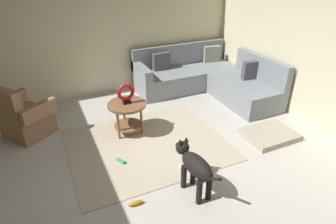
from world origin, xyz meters
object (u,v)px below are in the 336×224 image
object	(u,v)px
side_table	(127,110)
dog_bed_mat	(269,135)
sectional_couch	(206,79)
dog	(195,166)
dog_toy_bone	(135,203)
armchair	(24,118)
torus_sculpture	(126,93)
dog_toy_ball	(181,167)
dog_toy_rope	(121,161)

from	to	relation	value
side_table	dog_bed_mat	bearing A→B (deg)	-28.14
sectional_couch	dog	world-z (taller)	sectional_couch
sectional_couch	side_table	world-z (taller)	sectional_couch
dog_toy_bone	armchair	bearing A→B (deg)	116.96
torus_sculpture	dog_bed_mat	bearing A→B (deg)	-28.14
dog_bed_mat	dog_toy_ball	size ratio (longest dim) A/B	10.52
dog	armchair	bearing A→B (deg)	123.02
side_table	dog_toy_rope	xyz separation A→B (m)	(-0.33, -0.69, -0.39)
dog_bed_mat	side_table	bearing A→B (deg)	151.86
dog_toy_bone	side_table	bearing A→B (deg)	74.80
torus_sculpture	dog_bed_mat	distance (m)	2.34
dog	dog_toy_ball	size ratio (longest dim) A/B	11.14
dog_toy_bone	torus_sculpture	bearing A→B (deg)	74.80
armchair	dog_toy_rope	xyz separation A→B (m)	(1.15, -1.30, -0.30)
dog_toy_bone	dog_toy_ball	bearing A→B (deg)	24.24
dog_bed_mat	dog_toy_rope	world-z (taller)	dog_bed_mat
dog_toy_ball	dog_toy_bone	size ratio (longest dim) A/B	0.42
armchair	dog_bed_mat	size ratio (longest dim) A/B	1.25
dog	dog_toy_rope	xyz separation A→B (m)	(-0.65, 0.89, -0.35)
side_table	sectional_couch	bearing A→B (deg)	23.68
torus_sculpture	dog_toy_rope	size ratio (longest dim) A/B	2.25
torus_sculpture	dog_toy_ball	world-z (taller)	torus_sculpture
armchair	dog_toy_bone	size ratio (longest dim) A/B	5.56
dog_bed_mat	dog_toy_bone	world-z (taller)	dog_bed_mat
dog	dog_toy_bone	xyz separation A→B (m)	(-0.72, 0.07, -0.35)
side_table	dog_toy_rope	bearing A→B (deg)	-116.03
torus_sculpture	dog_toy_rope	distance (m)	1.03
sectional_couch	dog	bearing A→B (deg)	-124.46
sectional_couch	armchair	distance (m)	3.49
dog_toy_bone	dog_toy_rope	bearing A→B (deg)	84.84
side_table	dog_toy_ball	distance (m)	1.27
torus_sculpture	dog	size ratio (longest dim) A/B	0.38
armchair	dog_toy_ball	xyz separation A→B (m)	(1.84, -1.78, -0.29)
dog_toy_rope	dog_toy_ball	bearing A→B (deg)	-34.80
dog_toy_bone	sectional_couch	bearing A→B (deg)	44.71
side_table	dog_toy_rope	size ratio (longest dim) A/B	4.15
dog	sectional_couch	bearing A→B (deg)	49.14
dog_bed_mat	dog_toy_bone	distance (m)	2.43
dog	dog_bed_mat	bearing A→B (deg)	10.75
dog	dog_toy_bone	world-z (taller)	dog
torus_sculpture	dog_toy_bone	size ratio (longest dim) A/B	1.81
sectional_couch	torus_sculpture	world-z (taller)	sectional_couch
dog_toy_rope	dog_toy_bone	world-z (taller)	dog_toy_bone
side_table	dog_bed_mat	xyz separation A→B (m)	(1.98, -1.06, -0.37)
side_table	dog	size ratio (longest dim) A/B	0.71
side_table	dog_toy_bone	size ratio (longest dim) A/B	3.33
torus_sculpture	dog_bed_mat	xyz separation A→B (m)	(1.98, -1.06, -0.67)
sectional_couch	dog_toy_bone	size ratio (longest dim) A/B	12.50
armchair	torus_sculpture	xyz separation A→B (m)	(1.49, -0.62, 0.39)
sectional_couch	torus_sculpture	distance (m)	2.22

